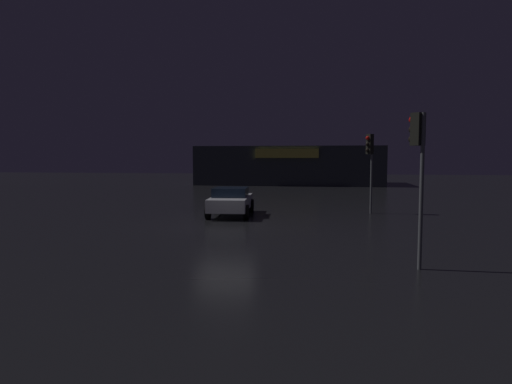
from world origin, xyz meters
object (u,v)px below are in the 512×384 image
object	(u,v)px
store_building	(290,165)
traffic_signal_opposite	(418,150)
traffic_signal_main	(370,153)
car_near	(231,201)

from	to	relation	value
store_building	traffic_signal_opposite	bearing A→B (deg)	-80.68
store_building	traffic_signal_opposite	size ratio (longest dim) A/B	4.77
store_building	traffic_signal_main	size ratio (longest dim) A/B	4.73
store_building	car_near	world-z (taller)	store_building
store_building	traffic_signal_main	bearing A→B (deg)	-76.69
car_near	traffic_signal_main	bearing A→B (deg)	15.32
traffic_signal_opposite	car_near	world-z (taller)	traffic_signal_opposite
traffic_signal_main	car_near	xyz separation A→B (m)	(-7.03, -1.93, -2.41)
traffic_signal_opposite	store_building	bearing A→B (deg)	99.32
store_building	car_near	size ratio (longest dim) A/B	4.46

